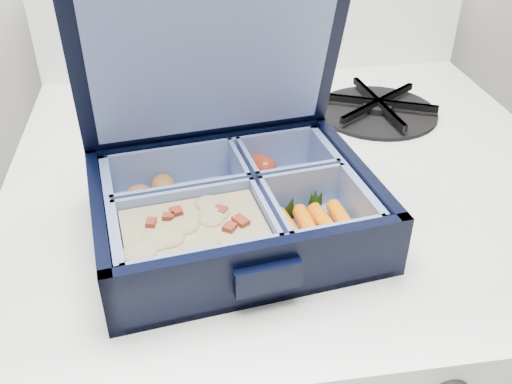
{
  "coord_description": "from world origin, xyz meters",
  "views": [
    {
      "loc": [
        0.0,
        1.08,
        1.31
      ],
      "look_at": [
        0.07,
        1.53,
        1.01
      ],
      "focal_mm": 40.0,
      "sensor_mm": 36.0,
      "label": 1
    }
  ],
  "objects": [
    {
      "name": "fork",
      "position": [
        0.11,
        1.68,
        0.97
      ],
      "size": [
        0.16,
        0.13,
        0.01
      ],
      "primitive_type": null,
      "rotation": [
        0.0,
        0.0,
        -0.91
      ],
      "color": "silver",
      "rests_on": "stove"
    },
    {
      "name": "bento_box",
      "position": [
        0.05,
        1.52,
        1.0
      ],
      "size": [
        0.28,
        0.24,
        0.06
      ],
      "primitive_type": null,
      "rotation": [
        0.0,
        0.0,
        0.14
      ],
      "color": "black",
      "rests_on": "stove"
    },
    {
      "name": "burner_grate_rear",
      "position": [
        -0.04,
        1.87,
        0.98
      ],
      "size": [
        0.21,
        0.21,
        0.02
      ],
      "primitive_type": "cylinder",
      "rotation": [
        0.0,
        0.0,
        0.18
      ],
      "color": "black",
      "rests_on": "stove"
    },
    {
      "name": "burner_grate",
      "position": [
        0.27,
        1.75,
        0.98
      ],
      "size": [
        0.21,
        0.21,
        0.02
      ],
      "primitive_type": "cylinder",
      "rotation": [
        0.0,
        0.0,
        -0.42
      ],
      "color": "black",
      "rests_on": "stove"
    }
  ]
}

